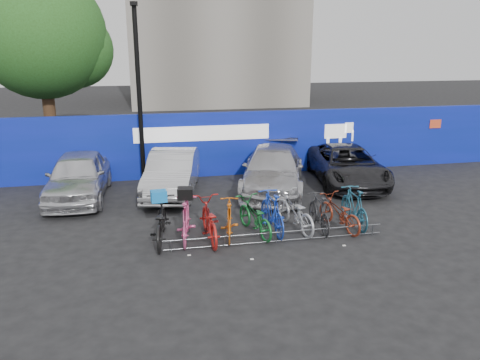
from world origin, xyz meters
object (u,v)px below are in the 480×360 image
object	(u,v)px
tree	(47,38)
car_2	(273,170)
lamppost	(139,91)
car_0	(78,176)
bike_4	(254,217)
bike_8	(339,213)
bike_1	(186,220)
bike_5	(272,212)
bike_6	(295,212)
bike_rack	(276,237)
bike_9	(354,207)
car_1	(172,173)
car_3	(347,165)
bike_0	(160,222)
bike_7	(319,212)
bike_3	(229,219)
bike_2	(209,220)

from	to	relation	value
tree	car_2	size ratio (longest dim) A/B	1.59
lamppost	car_0	world-z (taller)	lamppost
bike_4	bike_8	xyz separation A→B (m)	(2.29, -0.12, -0.02)
bike_1	bike_5	size ratio (longest dim) A/B	1.00
tree	bike_8	distance (m)	14.08
lamppost	bike_6	bearing A→B (deg)	-53.19
bike_6	bike_rack	bearing A→B (deg)	35.25
car_2	bike_9	distance (m)	3.86
bike_rack	bike_9	xyz separation A→B (m)	(2.40, 0.73, 0.37)
tree	bike_1	size ratio (longest dim) A/B	4.24
bike_5	car_2	bearing A→B (deg)	-108.85
bike_rack	bike_8	xyz separation A→B (m)	(1.89, 0.56, 0.30)
car_0	car_2	distance (m)	6.36
car_2	lamppost	bearing A→B (deg)	177.01
lamppost	car_0	distance (m)	3.49
lamppost	bike_4	distance (m)	6.63
car_1	bike_9	bearing A→B (deg)	-29.15
bike_5	bike_9	bearing A→B (deg)	176.92
bike_6	car_0	bearing A→B (deg)	-45.23
car_1	bike_8	distance (m)	5.86
car_3	bike_0	size ratio (longest dim) A/B	2.34
car_0	bike_8	size ratio (longest dim) A/B	2.50
lamppost	bike_1	xyz separation A→B (m)	(1.03, -5.38, -2.72)
bike_0	bike_6	world-z (taller)	bike_0
bike_1	bike_7	distance (m)	3.53
bike_0	bike_8	distance (m)	4.71
bike_3	bike_5	distance (m)	1.17
bike_6	bike_7	distance (m)	0.65
tree	bike_6	bearing A→B (deg)	-52.86
car_1	bike_7	bearing A→B (deg)	-37.11
bike_rack	car_1	xyz separation A→B (m)	(-2.26, 4.69, 0.54)
bike_3	bike_5	size ratio (longest dim) A/B	0.90
car_3	bike_9	bearing A→B (deg)	-102.49
tree	bike_rack	size ratio (longest dim) A/B	1.39
bike_2	bike_7	xyz separation A→B (m)	(2.96, 0.09, -0.03)
car_2	bike_rack	bearing A→B (deg)	-86.29
bike_rack	car_0	size ratio (longest dim) A/B	1.28
bike_5	bike_4	bearing A→B (deg)	1.78
bike_1	bike_6	distance (m)	2.90
car_3	bike_4	xyz separation A→B (m)	(-4.30, -3.96, -0.19)
bike_5	bike_rack	bearing A→B (deg)	79.98
bike_7	bike_4	bearing A→B (deg)	0.41
bike_4	car_1	bearing A→B (deg)	-78.80
bike_7	bike_1	bearing A→B (deg)	2.15
car_1	bike_1	bearing A→B (deg)	-77.53
bike_7	bike_5	bearing A→B (deg)	-2.16
tree	bike_5	distance (m)	12.89
bike_rack	bike_0	size ratio (longest dim) A/B	2.75
car_2	bike_4	distance (m)	3.98
car_1	car_2	world-z (taller)	car_2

